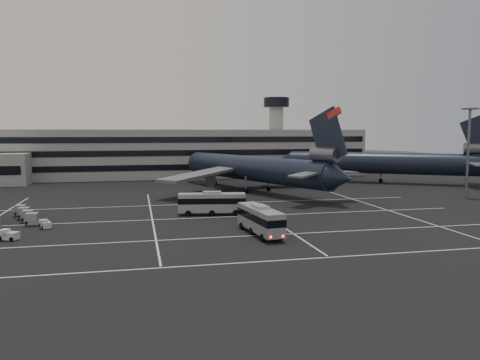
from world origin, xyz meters
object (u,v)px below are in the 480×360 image
trijet_main (253,168)px  bus_near (260,218)px  tug_a (46,224)px  uld_cluster (5,216)px  bus_far (212,202)px

trijet_main → bus_near: 44.09m
trijet_main → tug_a: size_ratio=23.03×
tug_a → uld_cluster: uld_cluster is taller
bus_near → bus_far: bearing=97.2°
tug_a → trijet_main: bearing=17.2°
bus_far → bus_near: bearing=-157.2°
bus_far → tug_a: bearing=111.7°
trijet_main → tug_a: 50.47m
uld_cluster → bus_far: bearing=-1.4°
bus_far → tug_a: size_ratio=4.69×
trijet_main → bus_near: trijet_main is taller
uld_cluster → tug_a: bearing=-43.0°
bus_far → trijet_main: bearing=-18.0°
bus_near → tug_a: (-28.41, 10.26, -1.55)m
trijet_main → bus_near: bearing=-126.3°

